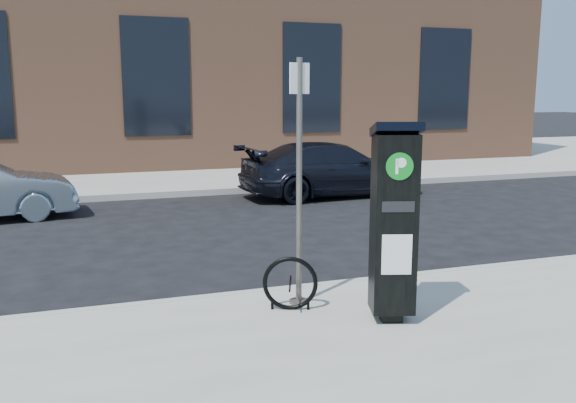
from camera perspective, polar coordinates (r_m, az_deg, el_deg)
name	(u,v)px	position (r m, az deg, el deg)	size (l,w,h in m)	color
ground	(283,299)	(7.69, -0.48, -9.10)	(120.00, 120.00, 0.00)	black
sidewalk_far	(152,167)	(21.16, -12.59, 3.21)	(60.00, 12.00, 0.15)	gray
curb_near	(283,294)	(7.65, -0.43, -8.61)	(60.00, 0.12, 0.16)	#9E9B93
curb_far	(180,194)	(15.28, -10.05, 0.72)	(60.00, 0.12, 0.16)	#9E9B93
building	(139,49)	(24.05, -13.81, 13.69)	(28.00, 10.05, 8.25)	brown
parking_kiosk	(394,221)	(6.40, 9.87, -1.77)	(0.59, 0.55, 2.10)	black
sign_pole	(299,185)	(6.77, 1.05, 1.53)	(0.24, 0.22, 2.76)	#5F5A54
bike_rack	(290,284)	(6.80, 0.21, -7.70)	(0.59, 0.26, 0.61)	black
car_dark	(331,169)	(15.17, 4.08, 3.04)	(1.87, 4.60, 1.34)	black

